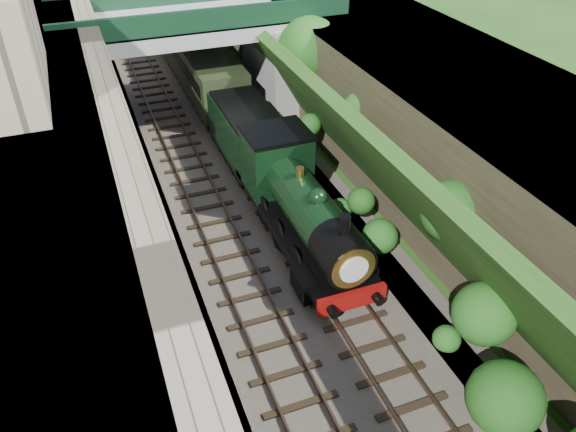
{
  "coord_description": "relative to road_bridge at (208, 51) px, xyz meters",
  "views": [
    {
      "loc": [
        -6.27,
        -8.01,
        15.14
      ],
      "look_at": [
        0.0,
        8.35,
        2.77
      ],
      "focal_mm": 35.0,
      "sensor_mm": 36.0,
      "label": 1
    }
  ],
  "objects": [
    {
      "name": "track_left",
      "position": [
        -2.94,
        -4.0,
        -3.83
      ],
      "size": [
        2.5,
        90.0,
        0.2
      ],
      "color": "black",
      "rests_on": "trackbed"
    },
    {
      "name": "embankment_slope",
      "position": [
        4.08,
        -6.16,
        -1.28
      ],
      "size": [
        4.7,
        90.0,
        6.36
      ],
      "color": "#1E4714",
      "rests_on": "ground"
    },
    {
      "name": "retaining_wall",
      "position": [
        -6.44,
        -4.0,
        -0.58
      ],
      "size": [
        1.0,
        90.0,
        7.0
      ],
      "primitive_type": "cube",
      "color": "#756B56",
      "rests_on": "ground"
    },
    {
      "name": "track_right",
      "position": [
        0.26,
        -4.0,
        -3.83
      ],
      "size": [
        2.5,
        90.0,
        0.2
      ],
      "color": "black",
      "rests_on": "trackbed"
    },
    {
      "name": "tree",
      "position": [
        4.97,
        -3.72,
        0.57
      ],
      "size": [
        3.6,
        3.8,
        6.6
      ],
      "color": "black",
      "rests_on": "ground"
    },
    {
      "name": "tender",
      "position": [
        0.26,
        -6.69,
        -2.46
      ],
      "size": [
        2.7,
        6.0,
        3.05
      ],
      "color": "black",
      "rests_on": "trackbed"
    },
    {
      "name": "street_plateau_right",
      "position": [
        8.56,
        -4.0,
        -0.95
      ],
      "size": [
        8.0,
        90.0,
        6.25
      ],
      "primitive_type": "cube",
      "color": "#262628",
      "rests_on": "ground"
    },
    {
      "name": "street_plateau_left",
      "position": [
        -9.94,
        -4.0,
        -0.58
      ],
      "size": [
        6.0,
        90.0,
        7.0
      ],
      "primitive_type": "cube",
      "color": "#262628",
      "rests_on": "ground"
    },
    {
      "name": "coach_front",
      "position": [
        0.26,
        5.91,
        -2.03
      ],
      "size": [
        2.9,
        18.0,
        3.7
      ],
      "color": "black",
      "rests_on": "trackbed"
    },
    {
      "name": "locomotive",
      "position": [
        0.26,
        -14.05,
        -2.18
      ],
      "size": [
        3.1,
        10.22,
        3.83
      ],
      "color": "black",
      "rests_on": "trackbed"
    },
    {
      "name": "trackbed",
      "position": [
        -0.94,
        -4.0,
        -3.98
      ],
      "size": [
        10.0,
        90.0,
        0.2
      ],
      "primitive_type": "cube",
      "color": "#473F38",
      "rests_on": "ground"
    },
    {
      "name": "road_bridge",
      "position": [
        0.0,
        0.0,
        0.0
      ],
      "size": [
        16.0,
        6.4,
        7.25
      ],
      "color": "gray",
      "rests_on": "ground"
    }
  ]
}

